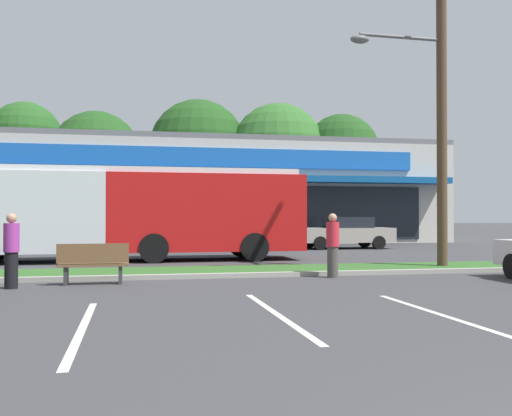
{
  "coord_description": "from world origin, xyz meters",
  "views": [
    {
      "loc": [
        -3.56,
        -2.2,
        1.58
      ],
      "look_at": [
        0.66,
        18.1,
        1.86
      ],
      "focal_mm": 41.55,
      "sensor_mm": 36.0,
      "label": 1
    }
  ],
  "objects_px": {
    "city_bus": "(125,211)",
    "car_2": "(344,232)",
    "utility_pole": "(437,98)",
    "car_1": "(142,234)",
    "pedestrian_near_bench": "(11,251)",
    "bus_stop_bench": "(93,263)",
    "pedestrian_by_pole": "(333,245)"
  },
  "relations": [
    {
      "from": "city_bus",
      "to": "car_2",
      "type": "bearing_deg",
      "value": -150.41
    },
    {
      "from": "car_2",
      "to": "pedestrian_by_pole",
      "type": "height_order",
      "value": "pedestrian_by_pole"
    },
    {
      "from": "city_bus",
      "to": "pedestrian_by_pole",
      "type": "height_order",
      "value": "city_bus"
    },
    {
      "from": "pedestrian_near_bench",
      "to": "pedestrian_by_pole",
      "type": "bearing_deg",
      "value": -109.54
    },
    {
      "from": "car_1",
      "to": "pedestrian_near_bench",
      "type": "relative_size",
      "value": 2.53
    },
    {
      "from": "bus_stop_bench",
      "to": "pedestrian_near_bench",
      "type": "xyz_separation_m",
      "value": [
        -1.7,
        -0.4,
        0.32
      ]
    },
    {
      "from": "pedestrian_near_bench",
      "to": "bus_stop_bench",
      "type": "bearing_deg",
      "value": -102.1
    },
    {
      "from": "bus_stop_bench",
      "to": "pedestrian_by_pole",
      "type": "bearing_deg",
      "value": -176.31
    },
    {
      "from": "car_1",
      "to": "car_2",
      "type": "height_order",
      "value": "car_2"
    },
    {
      "from": "utility_pole",
      "to": "city_bus",
      "type": "relative_size",
      "value": 0.75
    },
    {
      "from": "bus_stop_bench",
      "to": "car_2",
      "type": "distance_m",
      "value": 17.14
    },
    {
      "from": "utility_pole",
      "to": "car_1",
      "type": "relative_size",
      "value": 2.27
    },
    {
      "from": "city_bus",
      "to": "car_1",
      "type": "distance_m",
      "value": 6.17
    },
    {
      "from": "city_bus",
      "to": "pedestrian_near_bench",
      "type": "xyz_separation_m",
      "value": [
        -2.32,
        -7.61,
        -0.94
      ]
    },
    {
      "from": "pedestrian_near_bench",
      "to": "car_2",
      "type": "bearing_deg",
      "value": -68.36
    },
    {
      "from": "car_1",
      "to": "pedestrian_near_bench",
      "type": "height_order",
      "value": "pedestrian_near_bench"
    },
    {
      "from": "pedestrian_near_bench",
      "to": "city_bus",
      "type": "bearing_deg",
      "value": -42.36
    },
    {
      "from": "car_1",
      "to": "car_2",
      "type": "xyz_separation_m",
      "value": [
        9.65,
        -0.07,
        0.01
      ]
    },
    {
      "from": "utility_pole",
      "to": "pedestrian_by_pole",
      "type": "xyz_separation_m",
      "value": [
        -3.76,
        -1.48,
        -4.23
      ]
    },
    {
      "from": "bus_stop_bench",
      "to": "car_2",
      "type": "bearing_deg",
      "value": -129.69
    },
    {
      "from": "utility_pole",
      "to": "car_2",
      "type": "height_order",
      "value": "utility_pole"
    },
    {
      "from": "utility_pole",
      "to": "car_2",
      "type": "xyz_separation_m",
      "value": [
        1.27,
        11.33,
        -4.27
      ]
    },
    {
      "from": "city_bus",
      "to": "pedestrian_near_bench",
      "type": "distance_m",
      "value": 8.01
    },
    {
      "from": "car_1",
      "to": "pedestrian_near_bench",
      "type": "distance_m",
      "value": 13.99
    },
    {
      "from": "utility_pole",
      "to": "car_2",
      "type": "bearing_deg",
      "value": 83.61
    },
    {
      "from": "car_1",
      "to": "pedestrian_by_pole",
      "type": "bearing_deg",
      "value": 109.74
    },
    {
      "from": "car_1",
      "to": "pedestrian_near_bench",
      "type": "xyz_separation_m",
      "value": [
        -3.0,
        -13.66,
        0.06
      ]
    },
    {
      "from": "utility_pole",
      "to": "pedestrian_near_bench",
      "type": "relative_size",
      "value": 5.74
    },
    {
      "from": "bus_stop_bench",
      "to": "pedestrian_by_pole",
      "type": "xyz_separation_m",
      "value": [
        5.92,
        0.38,
        0.32
      ]
    },
    {
      "from": "utility_pole",
      "to": "bus_stop_bench",
      "type": "relative_size",
      "value": 5.9
    },
    {
      "from": "bus_stop_bench",
      "to": "utility_pole",
      "type": "bearing_deg",
      "value": -169.13
    },
    {
      "from": "car_2",
      "to": "car_1",
      "type": "bearing_deg",
      "value": -0.41
    }
  ]
}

